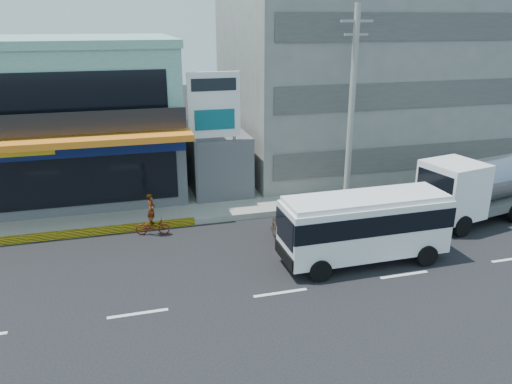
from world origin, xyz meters
TOP-DOWN VIEW (x-y plane):
  - ground at (0.00, 0.00)m, footprint 120.00×120.00m
  - sidewalk at (5.00, 9.50)m, footprint 70.00×5.00m
  - shop_building at (-8.00, 13.95)m, footprint 12.40×11.70m
  - concrete_building at (10.00, 15.00)m, footprint 16.00×12.00m
  - gap_structure at (0.00, 12.00)m, footprint 3.00×6.00m
  - satellite_dish at (0.00, 11.00)m, footprint 1.50×1.50m
  - billboard at (-0.50, 9.20)m, footprint 2.60×0.18m
  - utility_pole_near at (6.00, 7.40)m, footprint 1.60×0.30m
  - minibus at (3.97, 1.50)m, footprint 6.71×2.40m
  - sedan at (3.00, 4.09)m, footprint 4.01×1.83m
  - tanker_truck at (11.95, 4.22)m, footprint 8.18×3.86m
  - motorcycle_rider at (-4.00, 6.42)m, footprint 1.59×0.81m

SIDE VIEW (x-z plane):
  - ground at x=0.00m, z-range 0.00..0.00m
  - sidewalk at x=5.00m, z-range 0.00..0.30m
  - motorcycle_rider at x=-4.00m, z-range -0.33..1.62m
  - sedan at x=3.00m, z-range 0.00..1.33m
  - tanker_truck at x=11.95m, z-range 0.11..3.22m
  - minibus at x=3.97m, z-range 0.27..3.07m
  - gap_structure at x=0.00m, z-range 0.00..3.50m
  - satellite_dish at x=0.00m, z-range 3.50..3.65m
  - shop_building at x=-8.00m, z-range 0.00..8.00m
  - billboard at x=-0.50m, z-range 1.48..8.38m
  - utility_pole_near at x=6.00m, z-range 0.15..10.15m
  - concrete_building at x=10.00m, z-range 0.00..14.00m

